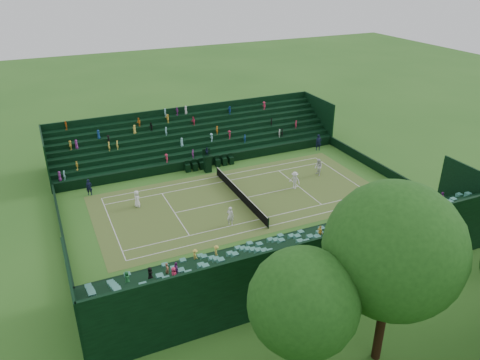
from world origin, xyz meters
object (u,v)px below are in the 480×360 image
Objects in this scene: tennis_net at (240,194)px; player_far_east at (295,180)px; umpire_chair at (207,161)px; player_near_west at (137,199)px; player_far_west at (318,167)px; player_near_east at (230,216)px.

tennis_net is 5.82m from player_far_east.
umpire_chair reaches higher than tennis_net.
tennis_net is 9.47m from player_near_west.
player_near_west is at bearing -86.76° from player_far_west.
tennis_net is 6.49× the size of player_far_west.
player_near_east is 13.40m from player_far_west.
umpire_chair is 11.23m from player_near_east.
player_far_east is at bearing 41.22° from umpire_chair.
player_far_east reaches higher than tennis_net.
player_near_east is at bearing -34.26° from tennis_net.
umpire_chair is 1.53× the size of player_far_west.
player_far_east is (0.14, 5.80, 0.37)m from tennis_net.
umpire_chair is (-7.10, -0.55, 0.65)m from tennis_net.
player_near_west is 0.90× the size of player_far_west.
player_far_east is at bearing -96.60° from player_near_west.
player_far_west reaches higher than tennis_net.
player_near_east reaches higher than player_near_west.
player_far_west is (5.60, 10.14, -0.28)m from umpire_chair.
player_near_east is (3.91, -2.67, 0.35)m from tennis_net.
player_near_east is 9.27m from player_far_east.
umpire_chair is at bearing -173.20° from player_far_east.
umpire_chair is 9.64m from player_far_east.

